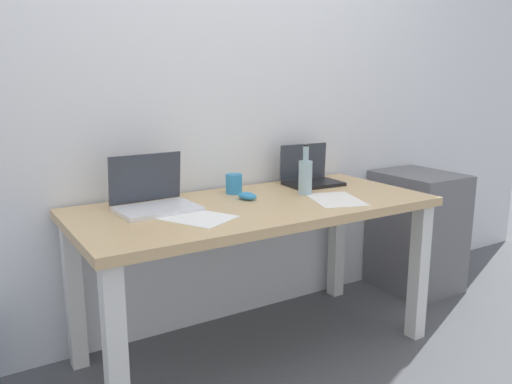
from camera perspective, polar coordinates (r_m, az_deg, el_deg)
ground_plane at (r=2.55m, az=-0.00°, el=-17.16°), size 8.00×8.00×0.00m
back_wall at (r=2.59m, az=-5.08°, el=13.22°), size 5.20×0.08×2.60m
desk at (r=2.31m, az=-0.00°, el=-3.62°), size 1.62×0.73×0.72m
laptop_left at (r=2.21m, az=-11.36°, el=-0.68°), size 0.34×0.26×0.23m
laptop_right at (r=2.71m, az=6.02°, el=1.82°), size 0.30×0.22×0.21m
beer_bottle at (r=2.45m, az=5.53°, el=1.83°), size 0.07×0.07×0.24m
computer_mouse at (r=2.35m, az=-0.95°, el=-0.45°), size 0.09×0.11×0.03m
coffee_mug at (r=2.47m, az=-2.48°, el=0.93°), size 0.08×0.08×0.09m
paper_sheet_front_left at (r=2.06m, az=-6.81°, el=-2.80°), size 0.32×0.36×0.00m
paper_sheet_front_right at (r=2.37m, az=8.88°, el=-0.84°), size 0.29×0.35×0.00m
filing_cabinet at (r=3.28m, az=17.48°, el=-4.17°), size 0.40×0.48×0.72m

